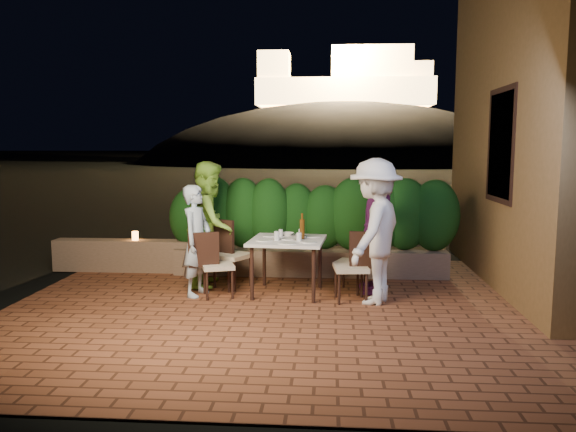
# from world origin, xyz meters

# --- Properties ---
(ground) EXTENTS (400.00, 400.00, 0.00)m
(ground) POSITION_xyz_m (0.00, 0.00, -0.02)
(ground) COLOR black
(ground) RESTS_ON ground
(terrace_floor) EXTENTS (7.00, 6.00, 0.15)m
(terrace_floor) POSITION_xyz_m (0.00, 0.50, -0.07)
(terrace_floor) COLOR brown
(terrace_floor) RESTS_ON ground
(building_wall) EXTENTS (1.60, 5.00, 5.00)m
(building_wall) POSITION_xyz_m (3.60, 2.00, 2.50)
(building_wall) COLOR brown
(building_wall) RESTS_ON ground
(window_pane) EXTENTS (0.08, 1.00, 1.40)m
(window_pane) POSITION_xyz_m (2.82, 1.50, 2.00)
(window_pane) COLOR black
(window_pane) RESTS_ON building_wall
(window_frame) EXTENTS (0.06, 1.15, 1.55)m
(window_frame) POSITION_xyz_m (2.81, 1.50, 2.00)
(window_frame) COLOR black
(window_frame) RESTS_ON building_wall
(planter) EXTENTS (4.20, 0.55, 0.40)m
(planter) POSITION_xyz_m (0.20, 2.30, 0.20)
(planter) COLOR #7C644F
(planter) RESTS_ON ground
(hedge) EXTENTS (4.00, 0.70, 1.10)m
(hedge) POSITION_xyz_m (0.20, 2.30, 0.95)
(hedge) COLOR #123F11
(hedge) RESTS_ON planter
(parapet) EXTENTS (2.20, 0.30, 0.50)m
(parapet) POSITION_xyz_m (-2.80, 2.30, 0.25)
(parapet) COLOR #7C644F
(parapet) RESTS_ON ground
(hill) EXTENTS (52.00, 40.00, 22.00)m
(hill) POSITION_xyz_m (2.00, 60.00, -4.00)
(hill) COLOR black
(hill) RESTS_ON ground
(fortress) EXTENTS (26.00, 8.00, 8.00)m
(fortress) POSITION_xyz_m (2.00, 60.00, 10.50)
(fortress) COLOR #FFCC7A
(fortress) RESTS_ON hill
(dining_table) EXTENTS (1.05, 1.05, 0.75)m
(dining_table) POSITION_xyz_m (-0.06, 1.10, 0.38)
(dining_table) COLOR white
(dining_table) RESTS_ON ground
(plate_nw) EXTENTS (0.21, 0.21, 0.01)m
(plate_nw) POSITION_xyz_m (-0.36, 0.95, 0.76)
(plate_nw) COLOR white
(plate_nw) RESTS_ON dining_table
(plate_sw) EXTENTS (0.19, 0.19, 0.01)m
(plate_sw) POSITION_xyz_m (-0.33, 1.34, 0.76)
(plate_sw) COLOR white
(plate_sw) RESTS_ON dining_table
(plate_ne) EXTENTS (0.21, 0.21, 0.01)m
(plate_ne) POSITION_xyz_m (0.23, 0.87, 0.76)
(plate_ne) COLOR white
(plate_ne) RESTS_ON dining_table
(plate_se) EXTENTS (0.24, 0.24, 0.01)m
(plate_se) POSITION_xyz_m (0.26, 1.33, 0.76)
(plate_se) COLOR white
(plate_se) RESTS_ON dining_table
(plate_centre) EXTENTS (0.21, 0.21, 0.01)m
(plate_centre) POSITION_xyz_m (-0.05, 1.09, 0.76)
(plate_centre) COLOR white
(plate_centre) RESTS_ON dining_table
(plate_front) EXTENTS (0.22, 0.22, 0.01)m
(plate_front) POSITION_xyz_m (-0.04, 0.76, 0.76)
(plate_front) COLOR white
(plate_front) RESTS_ON dining_table
(glass_nw) EXTENTS (0.07, 0.07, 0.12)m
(glass_nw) POSITION_xyz_m (-0.19, 0.99, 0.81)
(glass_nw) COLOR silver
(glass_nw) RESTS_ON dining_table
(glass_sw) EXTENTS (0.06, 0.06, 0.10)m
(glass_sw) POSITION_xyz_m (-0.17, 1.31, 0.80)
(glass_sw) COLOR silver
(glass_sw) RESTS_ON dining_table
(glass_ne) EXTENTS (0.07, 0.07, 0.11)m
(glass_ne) POSITION_xyz_m (0.10, 0.97, 0.81)
(glass_ne) COLOR silver
(glass_ne) RESTS_ON dining_table
(glass_se) EXTENTS (0.07, 0.07, 0.11)m
(glass_se) POSITION_xyz_m (0.11, 1.27, 0.81)
(glass_se) COLOR silver
(glass_se) RESTS_ON dining_table
(beer_bottle) EXTENTS (0.07, 0.07, 0.35)m
(beer_bottle) POSITION_xyz_m (0.14, 1.13, 0.92)
(beer_bottle) COLOR #532F0D
(beer_bottle) RESTS_ON dining_table
(bowl) EXTENTS (0.20, 0.20, 0.04)m
(bowl) POSITION_xyz_m (-0.08, 1.42, 0.77)
(bowl) COLOR white
(bowl) RESTS_ON dining_table
(chair_left_front) EXTENTS (0.51, 0.51, 0.87)m
(chair_left_front) POSITION_xyz_m (-0.97, 0.89, 0.43)
(chair_left_front) COLOR black
(chair_left_front) RESTS_ON ground
(chair_left_back) EXTENTS (0.60, 0.60, 0.95)m
(chair_left_back) POSITION_xyz_m (-0.87, 1.41, 0.48)
(chair_left_back) COLOR black
(chair_left_back) RESTS_ON ground
(chair_right_front) EXTENTS (0.46, 0.46, 0.91)m
(chair_right_front) POSITION_xyz_m (0.78, 0.80, 0.45)
(chair_right_front) COLOR black
(chair_right_front) RESTS_ON ground
(chair_right_back) EXTENTS (0.51, 0.51, 0.84)m
(chair_right_back) POSITION_xyz_m (0.80, 1.28, 0.42)
(chair_right_back) COLOR black
(chair_right_back) RESTS_ON ground
(diner_blue) EXTENTS (0.48, 0.61, 1.48)m
(diner_blue) POSITION_xyz_m (-1.26, 0.94, 0.74)
(diner_blue) COLOR #A8C3D8
(diner_blue) RESTS_ON ground
(diner_green) EXTENTS (0.68, 0.87, 1.78)m
(diner_green) POSITION_xyz_m (-1.19, 1.51, 0.89)
(diner_green) COLOR #89CB3F
(diner_green) RESTS_ON ground
(diner_white) EXTENTS (1.11, 1.37, 1.84)m
(diner_white) POSITION_xyz_m (1.07, 0.76, 0.92)
(diner_white) COLOR white
(diner_white) RESTS_ON ground
(diner_purple) EXTENTS (0.52, 1.07, 1.76)m
(diner_purple) POSITION_xyz_m (1.14, 1.29, 0.88)
(diner_purple) COLOR #78297B
(diner_purple) RESTS_ON ground
(parapet_lamp) EXTENTS (0.10, 0.10, 0.14)m
(parapet_lamp) POSITION_xyz_m (-2.58, 2.30, 0.57)
(parapet_lamp) COLOR orange
(parapet_lamp) RESTS_ON parapet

